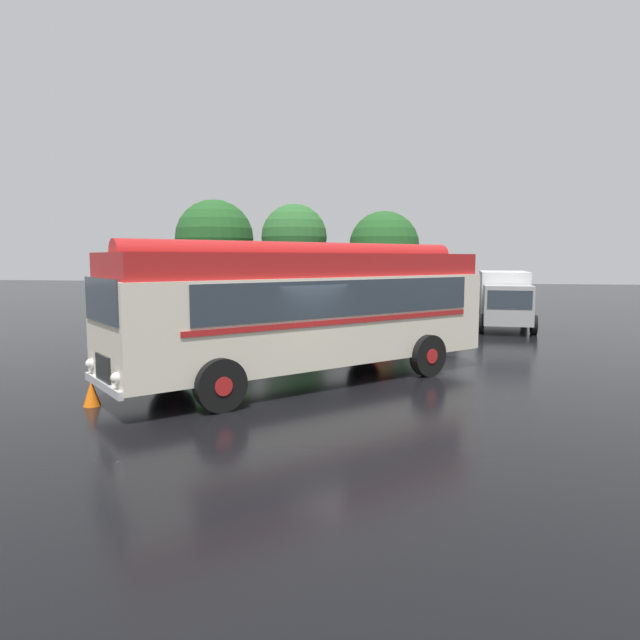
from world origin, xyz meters
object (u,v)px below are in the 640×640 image
object	(u,v)px
traffic_cone	(92,393)
car_mid_left	(381,307)
box_van	(504,297)
vintage_bus	(309,307)
car_near_left	(317,305)
car_mid_right	(442,307)

from	to	relation	value
traffic_cone	car_mid_left	bearing A→B (deg)	72.66
traffic_cone	box_van	bearing A→B (deg)	56.44
vintage_bus	traffic_cone	bearing A→B (deg)	-141.92
vintage_bus	traffic_cone	world-z (taller)	vintage_bus
car_near_left	box_van	size ratio (longest dim) A/B	0.72
box_van	vintage_bus	bearing A→B (deg)	-116.96
vintage_bus	car_mid_right	distance (m)	13.62
box_van	traffic_cone	world-z (taller)	box_van
vintage_bus	car_mid_right	size ratio (longest dim) A/B	2.05
traffic_cone	car_near_left	bearing A→B (deg)	83.82
traffic_cone	vintage_bus	bearing A→B (deg)	38.08
car_mid_right	traffic_cone	distance (m)	17.97
car_mid_left	box_van	xyz separation A→B (m)	(5.45, -0.15, 0.52)
car_mid_left	car_mid_right	distance (m)	2.80
car_mid_left	box_van	distance (m)	5.48
car_mid_left	traffic_cone	size ratio (longest dim) A/B	7.99
car_mid_left	traffic_cone	distance (m)	16.57
car_mid_left	car_mid_right	xyz separation A→B (m)	(2.76, 0.42, 0.00)
car_mid_left	box_van	size ratio (longest dim) A/B	0.75
car_mid_left	traffic_cone	xyz separation A→B (m)	(-4.94, -15.81, -0.57)
vintage_bus	car_near_left	distance (m)	13.52
car_mid_right	traffic_cone	bearing A→B (deg)	-115.38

